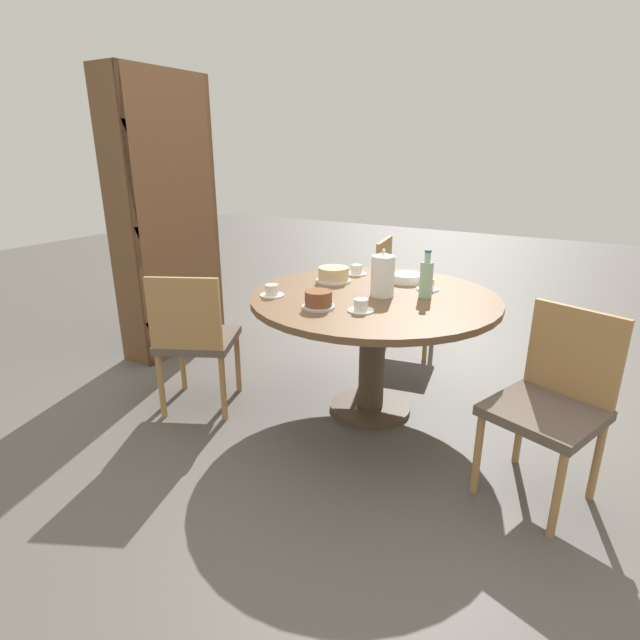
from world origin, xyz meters
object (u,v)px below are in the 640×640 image
(bookshelf, at_px, (167,220))
(cup_d, at_px, (428,285))
(cup_a, at_px, (357,271))
(chair_c, at_px, (552,400))
(cake_second, at_px, (318,300))
(cup_c, at_px, (272,291))
(chair_b, at_px, (195,337))
(cup_b, at_px, (361,306))
(chair_a, at_px, (400,292))
(water_bottle, at_px, (426,278))
(cake_main, at_px, (334,275))
(coffee_pot, at_px, (383,275))

(bookshelf, xyz_separation_m, cup_d, (0.11, -1.95, -0.25))
(bookshelf, bearing_deg, cup_a, 99.06)
(chair_c, height_order, cake_second, chair_c)
(chair_c, bearing_deg, cup_c, -159.65)
(chair_c, bearing_deg, chair_b, -153.66)
(cup_b, distance_m, cup_c, 0.54)
(cake_second, bearing_deg, chair_a, 3.69)
(cake_second, bearing_deg, chair_c, -86.16)
(chair_a, relative_size, chair_c, 1.00)
(chair_b, height_order, cup_b, chair_b)
(chair_c, xyz_separation_m, cup_b, (-0.02, 0.92, 0.28))
(cake_second, xyz_separation_m, cup_a, (0.74, 0.15, -0.02))
(water_bottle, bearing_deg, cake_main, 86.13)
(cake_main, bearing_deg, cup_b, -137.72)
(cup_d, bearing_deg, coffee_pot, 144.68)
(chair_a, relative_size, coffee_pot, 3.21)
(chair_b, height_order, cup_c, chair_b)
(chair_b, xyz_separation_m, cake_second, (0.15, -0.74, 0.30))
(chair_b, xyz_separation_m, water_bottle, (0.61, -1.14, 0.36))
(cake_second, bearing_deg, cake_main, 20.95)
(cup_c, bearing_deg, cup_d, -51.29)
(cup_d, bearing_deg, cake_main, 101.26)
(cake_second, height_order, cup_a, cake_second)
(bookshelf, relative_size, cup_c, 15.12)
(cake_main, bearing_deg, coffee_pot, -109.61)
(coffee_pot, xyz_separation_m, cup_a, (0.37, 0.34, -0.09))
(cake_second, bearing_deg, cup_a, 11.75)
(cake_second, distance_m, cup_b, 0.22)
(cake_main, xyz_separation_m, cup_d, (0.11, -0.56, -0.02))
(chair_c, bearing_deg, cup_d, 164.41)
(chair_a, xyz_separation_m, cup_a, (-0.62, 0.07, 0.28))
(chair_b, bearing_deg, cake_second, 164.74)
(chair_b, bearing_deg, cup_d, -171.89)
(cup_c, bearing_deg, chair_c, -89.24)
(coffee_pot, height_order, cup_d, coffee_pot)
(bookshelf, relative_size, cup_a, 15.12)
(cup_a, bearing_deg, bookshelf, 99.06)
(bookshelf, bearing_deg, chair_b, 52.25)
(coffee_pot, height_order, water_bottle, coffee_pot)
(water_bottle, height_order, cup_d, water_bottle)
(chair_b, bearing_deg, coffee_pot, -177.53)
(coffee_pot, bearing_deg, chair_a, 15.62)
(cake_main, xyz_separation_m, cup_b, (-0.45, -0.40, -0.02))
(cup_b, bearing_deg, chair_b, 102.04)
(cake_main, relative_size, cup_a, 1.63)
(chair_c, distance_m, cup_c, 1.49)
(cup_b, bearing_deg, chair_a, 13.00)
(coffee_pot, distance_m, water_bottle, 0.23)
(cup_b, bearing_deg, cup_a, 28.29)
(chair_b, distance_m, bookshelf, 1.20)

